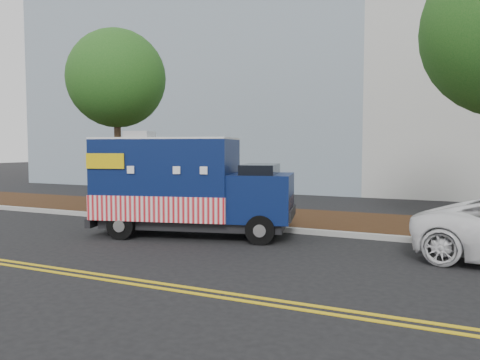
% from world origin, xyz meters
% --- Properties ---
extents(ground, '(120.00, 120.00, 0.00)m').
position_xyz_m(ground, '(0.00, 0.00, 0.00)').
color(ground, black).
rests_on(ground, ground).
extents(curb, '(120.00, 0.18, 0.15)m').
position_xyz_m(curb, '(0.00, 1.40, 0.07)').
color(curb, '#9E9E99').
rests_on(curb, ground).
extents(mulch_strip, '(120.00, 4.00, 0.15)m').
position_xyz_m(mulch_strip, '(0.00, 3.50, 0.07)').
color(mulch_strip, black).
rests_on(mulch_strip, ground).
extents(centerline_near, '(120.00, 0.10, 0.01)m').
position_xyz_m(centerline_near, '(0.00, -4.45, 0.01)').
color(centerline_near, gold).
rests_on(centerline_near, ground).
extents(centerline_far, '(120.00, 0.10, 0.01)m').
position_xyz_m(centerline_far, '(0.00, -4.70, 0.01)').
color(centerline_far, gold).
rests_on(centerline_far, ground).
extents(tree_a, '(3.75, 3.75, 6.99)m').
position_xyz_m(tree_a, '(-5.69, 3.03, 5.10)').
color(tree_a, '#38281C').
rests_on(tree_a, ground).
extents(sign_post, '(0.06, 0.06, 2.40)m').
position_xyz_m(sign_post, '(-3.18, 1.55, 1.20)').
color(sign_post, '#473828').
rests_on(sign_post, ground).
extents(food_truck, '(5.88, 3.32, 2.94)m').
position_xyz_m(food_truck, '(-0.71, -0.19, 1.33)').
color(food_truck, black).
rests_on(food_truck, ground).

